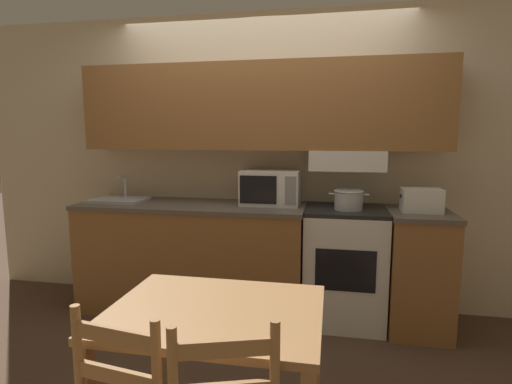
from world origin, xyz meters
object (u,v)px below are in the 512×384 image
Objects in this scene: stove_range at (344,265)px; microwave at (271,187)px; sink_basin at (119,199)px; toaster at (421,200)px; dining_table at (216,331)px; cooking_pot at (349,199)px.

microwave reaches higher than stove_range.
microwave is 1.02× the size of sink_basin.
dining_table is at bearing -128.26° from toaster.
toaster is 0.31× the size of dining_table.
sink_basin reaches higher than cooking_pot.
cooking_pot is 1.97m from sink_basin.
dining_table is at bearing -90.26° from microwave.
sink_basin is 0.49× the size of dining_table.
sink_basin is at bearing 131.29° from dining_table.
microwave is 1.17m from toaster.
toaster reaches higher than stove_range.
microwave is at bearing 4.39° from sink_basin.
cooking_pot is at bearing -12.17° from microwave.
sink_basin is at bearing -179.50° from stove_range.
microwave is 1.68m from dining_table.
dining_table is (-0.62, -1.53, 0.15)m from stove_range.
microwave reaches higher than sink_basin.
toaster is (0.53, 0.01, 0.01)m from cooking_pot.
stove_range is at bearing 175.46° from toaster.
toaster is at bearing -6.34° from microwave.
microwave is at bearing 173.66° from toaster.
cooking_pot is 1.66m from dining_table.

